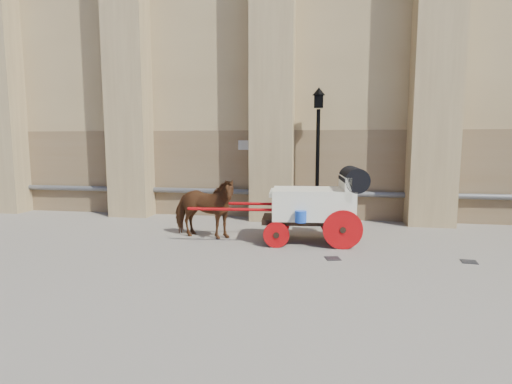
# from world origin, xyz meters

# --- Properties ---
(ground) EXTENTS (90.00, 90.00, 0.00)m
(ground) POSITION_xyz_m (0.00, 0.00, 0.00)
(ground) COLOR #6C655C
(ground) RESTS_ON ground
(horse) EXTENTS (2.06, 1.19, 1.64)m
(horse) POSITION_xyz_m (-2.50, 0.75, 0.82)
(horse) COLOR brown
(horse) RESTS_ON ground
(carriage) EXTENTS (4.58, 1.71, 1.97)m
(carriage) POSITION_xyz_m (0.58, 0.79, 1.06)
(carriage) COLOR black
(carriage) RESTS_ON ground
(street_lamp) EXTENTS (0.40, 0.40, 4.30)m
(street_lamp) POSITION_xyz_m (0.50, 3.39, 2.30)
(street_lamp) COLOR black
(street_lamp) RESTS_ON ground
(drain_grate_near) EXTENTS (0.39, 0.39, 0.01)m
(drain_grate_near) POSITION_xyz_m (0.93, -0.68, 0.01)
(drain_grate_near) COLOR black
(drain_grate_near) RESTS_ON ground
(drain_grate_far) EXTENTS (0.36, 0.36, 0.01)m
(drain_grate_far) POSITION_xyz_m (3.86, -0.43, 0.01)
(drain_grate_far) COLOR black
(drain_grate_far) RESTS_ON ground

